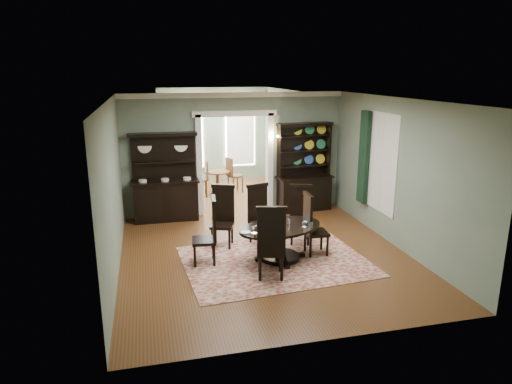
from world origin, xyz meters
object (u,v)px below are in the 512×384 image
sideboard (165,190)px  dining_table (280,236)px  welsh_dresser (304,179)px  parlor_table (218,179)px

sideboard → dining_table: bearing=-56.0°
dining_table → welsh_dresser: 3.37m
dining_table → sideboard: bearing=105.0°
dining_table → sideboard: sideboard is taller
sideboard → welsh_dresser: (3.51, 0.00, 0.08)m
dining_table → welsh_dresser: size_ratio=0.89×
dining_table → sideboard: (-1.99, 2.99, 0.27)m
dining_table → welsh_dresser: (1.52, 2.99, 0.35)m
parlor_table → dining_table: bearing=-85.4°
sideboard → parlor_table: sideboard is taller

